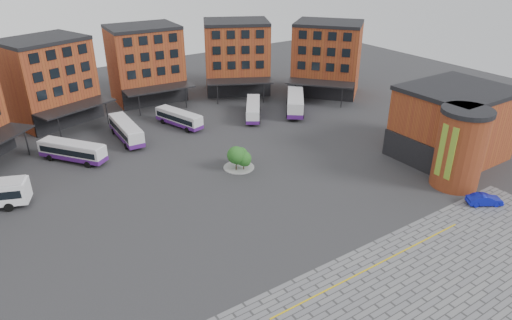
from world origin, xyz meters
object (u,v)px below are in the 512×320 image
bus_d (179,118)px  bus_f (295,101)px  bus_e (253,109)px  bus_b (72,151)px  bus_c (126,130)px  blue_car (485,200)px  tree_island (240,157)px

bus_d → bus_f: 22.20m
bus_e → bus_f: (8.49, -1.54, 0.37)m
bus_b → bus_c: bearing=-17.4°
bus_c → bus_e: bearing=-4.4°
bus_f → blue_car: 39.76m
tree_island → bus_b: 24.65m
tree_island → bus_d: (-0.03, 19.93, -0.40)m
tree_island → bus_e: (13.12, 16.53, -0.33)m
tree_island → blue_car: 31.72m
bus_b → bus_c: bus_c is taller
bus_d → blue_car: bearing=-83.0°
bus_d → bus_c: bearing=167.7°
bus_b → bus_e: bearing=-35.8°
bus_e → blue_car: bus_e is taller
bus_d → blue_car: (19.88, -44.64, -0.79)m
bus_b → bus_d: bus_b is taller
bus_f → blue_car: bearing=-54.5°
tree_island → bus_e: 21.11m
bus_e → blue_car: bearing=-46.5°
tree_island → bus_f: tree_island is taller
bus_b → blue_car: bearing=-83.3°
bus_f → bus_d: bearing=-154.8°
blue_car → bus_c: bearing=65.5°
bus_c → blue_car: bus_c is taller
bus_f → bus_e: bearing=-152.2°
tree_island → blue_car: (19.85, -24.71, -1.19)m
blue_car → tree_island: bearing=70.4°
bus_e → bus_b: bearing=-144.6°
bus_c → bus_f: (31.28, -4.15, 0.25)m
bus_b → blue_car: size_ratio=2.31×
bus_e → blue_car: 41.79m
bus_b → bus_f: (40.47, -0.89, 0.34)m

